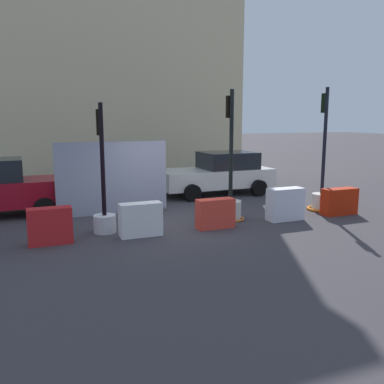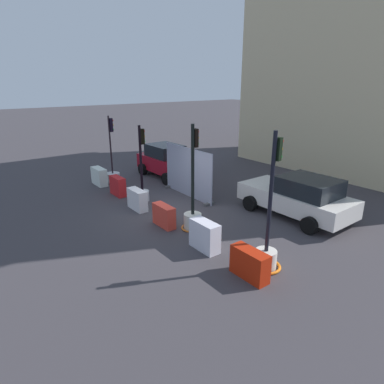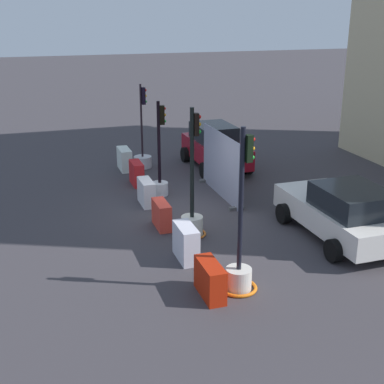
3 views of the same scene
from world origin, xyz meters
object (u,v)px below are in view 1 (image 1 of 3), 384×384
at_px(traffic_light_3, 322,191).
at_px(construction_barrier_5, 339,202).
at_px(construction_barrier_2, 141,220).
at_px(construction_barrier_4, 285,204).
at_px(construction_barrier_3, 215,214).
at_px(car_white_van, 218,173).
at_px(construction_barrier_1, 50,226).
at_px(traffic_light_1, 104,204).
at_px(traffic_light_2, 230,197).

height_order(traffic_light_3, construction_barrier_5, traffic_light_3).
height_order(construction_barrier_2, construction_barrier_4, construction_barrier_4).
bearing_deg(construction_barrier_4, construction_barrier_2, -179.31).
xyz_separation_m(construction_barrier_3, construction_barrier_5, (4.13, 0.03, 0.01)).
bearing_deg(car_white_van, construction_barrier_3, -116.25).
xyz_separation_m(construction_barrier_1, construction_barrier_5, (8.25, -0.11, -0.03)).
height_order(traffic_light_1, car_white_van, traffic_light_1).
bearing_deg(construction_barrier_5, traffic_light_1, 174.71).
relative_size(traffic_light_1, construction_barrier_4, 3.11).
height_order(traffic_light_3, construction_barrier_4, traffic_light_3).
relative_size(construction_barrier_2, construction_barrier_4, 1.00).
bearing_deg(construction_barrier_2, construction_barrier_5, 0.22).
relative_size(traffic_light_1, traffic_light_3, 0.85).
bearing_deg(traffic_light_3, construction_barrier_2, -172.99).
height_order(traffic_light_3, construction_barrier_3, traffic_light_3).
distance_m(traffic_light_3, car_white_van, 4.23).
relative_size(traffic_light_2, construction_barrier_3, 3.60).
relative_size(traffic_light_2, construction_barrier_2, 3.51).
height_order(traffic_light_3, car_white_van, traffic_light_3).
relative_size(traffic_light_3, construction_barrier_3, 3.75).
height_order(construction_barrier_1, construction_barrier_3, construction_barrier_1).
distance_m(traffic_light_1, car_white_van, 6.38).
height_order(construction_barrier_2, construction_barrier_3, construction_barrier_2).
height_order(construction_barrier_4, car_white_van, car_white_van).
distance_m(traffic_light_1, construction_barrier_3, 2.89).
distance_m(construction_barrier_1, construction_barrier_4, 6.34).
bearing_deg(construction_barrier_4, car_white_van, 89.49).
bearing_deg(traffic_light_1, traffic_light_2, 0.24).
distance_m(traffic_light_3, construction_barrier_2, 6.12).
xyz_separation_m(construction_barrier_3, construction_barrier_4, (2.22, 0.06, 0.07)).
bearing_deg(construction_barrier_1, traffic_light_1, 21.70).
bearing_deg(construction_barrier_4, construction_barrier_1, 179.27).
bearing_deg(construction_barrier_5, construction_barrier_2, -179.78).
height_order(traffic_light_1, traffic_light_3, traffic_light_3).
distance_m(construction_barrier_4, car_white_van, 4.53).
height_order(traffic_light_1, construction_barrier_3, traffic_light_1).
xyz_separation_m(traffic_light_2, construction_barrier_3, (-0.79, -0.69, -0.26)).
xyz_separation_m(traffic_light_2, construction_barrier_5, (3.34, -0.65, -0.25)).
bearing_deg(traffic_light_3, construction_barrier_1, -175.69).
bearing_deg(traffic_light_1, construction_barrier_4, -6.98).
relative_size(construction_barrier_3, construction_barrier_4, 0.97).
bearing_deg(construction_barrier_3, construction_barrier_4, 1.61).
relative_size(construction_barrier_3, car_white_van, 0.23).
bearing_deg(traffic_light_1, construction_barrier_1, -158.30).
distance_m(construction_barrier_3, construction_barrier_5, 4.13).
xyz_separation_m(traffic_light_2, construction_barrier_1, (-4.91, -0.55, -0.23)).
relative_size(traffic_light_1, construction_barrier_1, 3.29).
relative_size(traffic_light_1, construction_barrier_3, 3.20).
distance_m(construction_barrier_2, construction_barrier_3, 2.02).
relative_size(traffic_light_2, construction_barrier_4, 3.50).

